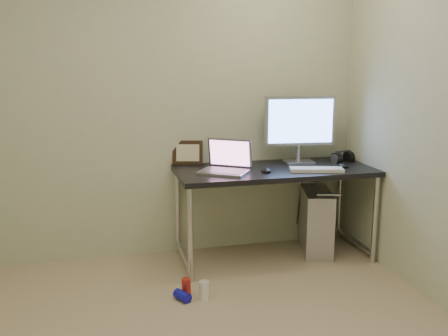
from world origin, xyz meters
TOP-DOWN VIEW (x-y plane):
  - wall_back at (0.00, 1.75)m, footprint 3.50×0.02m
  - desk at (0.96, 1.41)m, footprint 1.55×0.68m
  - tower_computer at (1.36, 1.46)m, footprint 0.35×0.55m
  - cable_a at (1.31, 1.70)m, footprint 0.01×0.16m
  - cable_b at (1.40, 1.68)m, footprint 0.02×0.11m
  - can_red at (0.16, 0.92)m, footprint 0.08×0.08m
  - can_white at (0.27, 0.82)m, footprint 0.07×0.07m
  - can_blue at (0.12, 0.84)m, footprint 0.12×0.14m
  - laptop at (0.56, 1.38)m, footprint 0.45×0.44m
  - monitor at (1.23, 1.57)m, footprint 0.59×0.19m
  - keyboard at (1.24, 1.23)m, footprint 0.43×0.23m
  - mouse_right at (1.51, 1.32)m, footprint 0.08×0.12m
  - mouse_left at (0.85, 1.29)m, footprint 0.09×0.13m
  - headphones at (1.60, 1.51)m, footprint 0.20×0.12m
  - picture_frame at (0.32, 1.73)m, footprint 0.26×0.13m
  - webcam at (0.56, 1.66)m, footprint 0.05×0.04m

SIDE VIEW (x-z plane):
  - can_blue at x=0.12m, z-range 0.00..0.07m
  - can_red at x=0.16m, z-range 0.00..0.12m
  - can_white at x=0.27m, z-range 0.00..0.13m
  - tower_computer at x=1.36m, z-range -0.02..0.55m
  - cable_b at x=1.40m, z-range 0.02..0.74m
  - cable_a at x=1.31m, z-range 0.06..0.74m
  - desk at x=0.96m, z-range 0.29..1.04m
  - keyboard at x=1.24m, z-range 0.75..0.77m
  - mouse_right at x=1.51m, z-range 0.75..0.79m
  - mouse_left at x=0.85m, z-range 0.75..0.79m
  - headphones at x=1.60m, z-range 0.72..0.84m
  - laptop at x=0.56m, z-range 0.68..0.93m
  - webcam at x=0.56m, z-range 0.78..0.90m
  - picture_frame at x=0.32m, z-range 0.75..0.95m
  - monitor at x=1.23m, z-range 0.80..1.35m
  - wall_back at x=0.00m, z-range 0.00..2.50m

